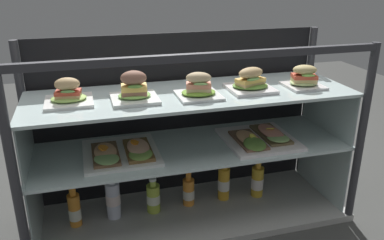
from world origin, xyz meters
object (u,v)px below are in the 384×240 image
Objects in this scene: plated_roll_sandwich_mid_left at (304,79)px; plated_roll_sandwich_near_right_corner at (134,90)px; juice_bottle_tucked_behind at (189,191)px; plated_roll_sandwich_center at (68,95)px; juice_bottle_back_left at (224,183)px; plated_roll_sandwich_right_of_center at (250,82)px; open_sandwich_tray_right_of_center at (122,152)px; plated_roll_sandwich_far_right at (199,88)px; juice_bottle_back_center at (257,181)px; juice_bottle_front_fourth at (75,209)px; juice_bottle_front_middle at (153,198)px; open_sandwich_tray_left_of_center at (260,138)px; juice_bottle_front_left_end at (113,198)px.

plated_roll_sandwich_near_right_corner is at bearing 178.93° from plated_roll_sandwich_mid_left.
plated_roll_sandwich_mid_left is at bearing -12.54° from juice_bottle_tucked_behind.
plated_roll_sandwich_center reaches higher than juice_bottle_back_left.
plated_roll_sandwich_right_of_center is 0.57× the size of open_sandwich_tray_right_of_center.
juice_bottle_back_center is (0.37, 0.11, -0.59)m from plated_roll_sandwich_far_right.
juice_bottle_back_left is at bearing 13.18° from plated_roll_sandwich_near_right_corner.
open_sandwich_tray_right_of_center reaches higher than juice_bottle_front_fourth.
plated_roll_sandwich_center is 0.99× the size of plated_roll_sandwich_near_right_corner.
juice_bottle_front_middle is 0.39m from juice_bottle_back_left.
juice_bottle_back_left reaches higher than juice_bottle_front_fourth.
juice_bottle_front_fourth is (-0.85, 0.07, -0.59)m from plated_roll_sandwich_right_of_center.
plated_roll_sandwich_right_of_center is 0.29m from open_sandwich_tray_left_of_center.
plated_roll_sandwich_near_right_corner is at bearing -16.32° from open_sandwich_tray_right_of_center.
open_sandwich_tray_left_of_center is 1.72× the size of juice_bottle_tucked_behind.
plated_roll_sandwich_center is 0.56× the size of open_sandwich_tray_left_of_center.
plated_roll_sandwich_near_right_corner is 0.56× the size of open_sandwich_tray_right_of_center.
juice_bottle_back_center is at bearing 64.18° from open_sandwich_tray_left_of_center.
juice_bottle_front_middle is (0.35, 0.05, -0.59)m from plated_roll_sandwich_center.
open_sandwich_tray_right_of_center is 0.47m from juice_bottle_tucked_behind.
plated_roll_sandwich_right_of_center reaches higher than juice_bottle_tucked_behind.
juice_bottle_front_left_end is 0.59m from juice_bottle_back_left.
plated_roll_sandwich_right_of_center is at bearing -10.65° from juice_bottle_front_middle.
juice_bottle_front_fourth reaches higher than juice_bottle_front_middle.
juice_bottle_back_left is (-0.08, 0.10, -0.58)m from plated_roll_sandwich_right_of_center.
plated_roll_sandwich_right_of_center is 0.82× the size of juice_bottle_front_left_end.
plated_roll_sandwich_right_of_center reaches higher than open_sandwich_tray_left_of_center.
plated_roll_sandwich_mid_left is (1.09, -0.05, 0.01)m from plated_roll_sandwich_center.
juice_bottle_front_fourth is (-1.12, 0.09, -0.59)m from plated_roll_sandwich_mid_left.
plated_roll_sandwich_near_right_corner is 0.54m from plated_roll_sandwich_right_of_center.
plated_roll_sandwich_right_of_center is 0.91× the size of juice_bottle_front_fourth.
juice_bottle_front_left_end is (-0.40, 0.12, -0.57)m from plated_roll_sandwich_far_right.
plated_roll_sandwich_mid_left reaches higher than juice_bottle_back_center.
open_sandwich_tray_left_of_center reaches higher than juice_bottle_tucked_behind.
plated_roll_sandwich_center is 1.09m from plated_roll_sandwich_mid_left.
juice_bottle_front_left_end is at bearing 5.85° from juice_bottle_front_fourth.
plated_roll_sandwich_center is 1.10m from juice_bottle_back_center.
plated_roll_sandwich_mid_left is (0.53, 0.01, 0.00)m from plated_roll_sandwich_far_right.
juice_bottle_back_left is (0.59, 0.01, -0.01)m from juice_bottle_front_left_end.
juice_bottle_front_fourth is 0.58m from juice_bottle_tucked_behind.
plated_roll_sandwich_far_right is at bearing -178.87° from plated_roll_sandwich_mid_left.
open_sandwich_tray_left_of_center is at bearing 176.97° from plated_roll_sandwich_mid_left.
juice_bottle_front_left_end is (0.15, 0.06, -0.57)m from plated_roll_sandwich_center.
juice_bottle_back_left is at bearing 126.01° from plated_roll_sandwich_right_of_center.
plated_roll_sandwich_far_right is at bearing -173.35° from plated_roll_sandwich_right_of_center.
open_sandwich_tray_left_of_center is 0.79m from juice_bottle_front_left_end.
plated_roll_sandwich_right_of_center is at bearing -4.97° from juice_bottle_front_fourth.
plated_roll_sandwich_right_of_center is 1.18× the size of plated_roll_sandwich_mid_left.
plated_roll_sandwich_mid_left is 0.69m from juice_bottle_back_left.
plated_roll_sandwich_right_of_center reaches higher than juice_bottle_back_center.
plated_roll_sandwich_near_right_corner reaches higher than plated_roll_sandwich_far_right.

